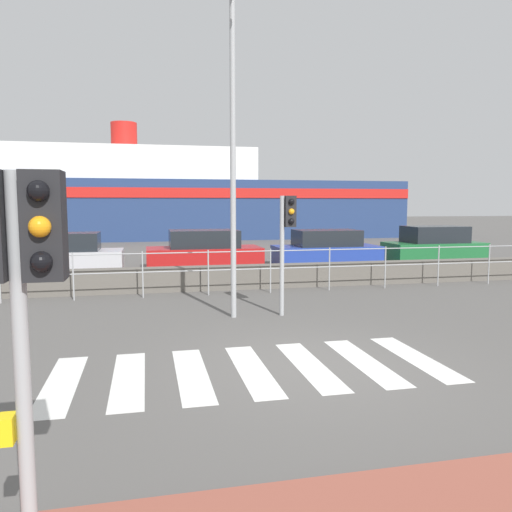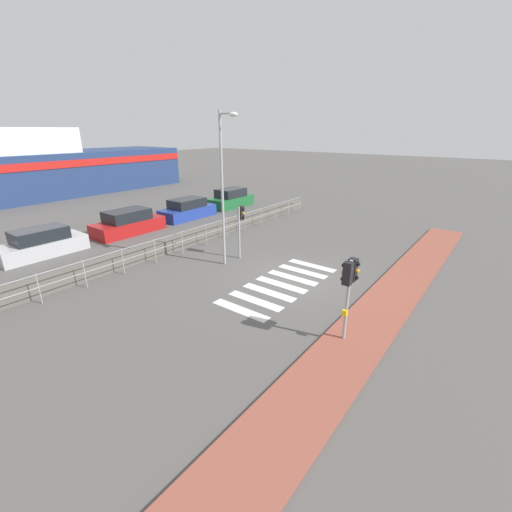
% 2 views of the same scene
% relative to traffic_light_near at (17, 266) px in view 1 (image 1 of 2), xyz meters
% --- Properties ---
extents(ground_plane, '(160.00, 160.00, 0.00)m').
position_rel_traffic_light_near_xyz_m(ground_plane, '(3.28, 3.78, -2.10)').
color(ground_plane, '#565451').
extents(crosswalk, '(5.85, 2.40, 0.01)m').
position_rel_traffic_light_near_xyz_m(crosswalk, '(2.30, 3.78, -2.09)').
color(crosswalk, silver).
rests_on(crosswalk, ground_plane).
extents(seawall, '(25.08, 0.55, 0.68)m').
position_rel_traffic_light_near_xyz_m(seawall, '(3.28, 10.90, -1.76)').
color(seawall, '#605B54').
rests_on(seawall, ground_plane).
extents(harbor_fence, '(22.61, 0.04, 1.23)m').
position_rel_traffic_light_near_xyz_m(harbor_fence, '(3.28, 10.02, -1.29)').
color(harbor_fence, '#9EA0A3').
rests_on(harbor_fence, ground_plane).
extents(traffic_light_near, '(0.58, 0.41, 2.69)m').
position_rel_traffic_light_near_xyz_m(traffic_light_near, '(0.00, 0.00, 0.00)').
color(traffic_light_near, '#9EA0A3').
rests_on(traffic_light_near, ground_plane).
extents(traffic_light_far, '(0.34, 0.32, 2.65)m').
position_rel_traffic_light_near_xyz_m(traffic_light_far, '(3.81, 7.21, -0.15)').
color(traffic_light_far, '#9EA0A3').
rests_on(traffic_light_far, ground_plane).
extents(streetlamp, '(0.32, 1.02, 6.92)m').
position_rel_traffic_light_near_xyz_m(streetlamp, '(2.63, 7.11, 2.11)').
color(streetlamp, '#9EA0A3').
rests_on(streetlamp, ground_plane).
extents(ferry_boat, '(32.14, 7.58, 8.12)m').
position_rel_traffic_light_near_xyz_m(ferry_boat, '(2.50, 33.54, 0.59)').
color(ferry_boat, navy).
rests_on(ferry_boat, ground_plane).
extents(parked_car_silver, '(4.11, 1.71, 1.43)m').
position_rel_traffic_light_near_xyz_m(parked_car_silver, '(-2.12, 15.65, -1.49)').
color(parked_car_silver, '#BCBCC1').
rests_on(parked_car_silver, ground_plane).
extents(parked_car_red, '(4.33, 1.87, 1.48)m').
position_rel_traffic_light_near_xyz_m(parked_car_red, '(2.94, 15.65, -1.47)').
color(parked_car_red, '#B21919').
rests_on(parked_car_red, ground_plane).
extents(parked_car_blue, '(4.21, 1.81, 1.43)m').
position_rel_traffic_light_near_xyz_m(parked_car_blue, '(7.89, 15.65, -1.49)').
color(parked_car_blue, '#233D9E').
rests_on(parked_car_blue, ground_plane).
extents(parked_car_green, '(4.10, 1.77, 1.53)m').
position_rel_traffic_light_near_xyz_m(parked_car_green, '(12.74, 15.65, -1.44)').
color(parked_car_green, '#1E6633').
rests_on(parked_car_green, ground_plane).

